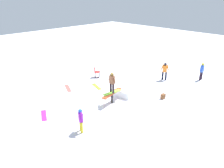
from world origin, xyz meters
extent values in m
plane|color=white|center=(0.00, 0.00, 0.00)|extent=(60.00, 60.00, 0.00)
cylinder|color=black|center=(0.00, 0.00, 0.32)|extent=(0.14, 0.14, 0.63)
cube|color=#A53F1E|center=(0.00, 0.00, 0.67)|extent=(1.89, 0.64, 0.08)
cube|color=white|center=(-1.69, -0.34, 0.25)|extent=(2.06, 1.82, 0.50)
cube|color=#92E33D|center=(0.00, 0.00, 0.73)|extent=(1.36, 0.42, 0.03)
cylinder|color=#281E24|center=(-0.01, -0.13, 1.04)|extent=(0.14, 0.14, 0.60)
cylinder|color=#281E24|center=(0.01, 0.13, 1.04)|extent=(0.14, 0.14, 0.60)
cube|color=brown|center=(0.00, 0.00, 1.60)|extent=(0.24, 0.36, 0.52)
cylinder|color=brown|center=(-0.02, -0.21, 1.72)|extent=(0.11, 0.29, 0.48)
cylinder|color=brown|center=(0.02, 0.21, 1.72)|extent=(0.11, 0.29, 0.48)
sphere|color=brown|center=(0.00, 0.00, 1.97)|extent=(0.22, 0.22, 0.22)
cylinder|color=black|center=(-8.08, 2.29, 0.34)|extent=(0.14, 0.14, 0.69)
cylinder|color=black|center=(-7.83, 2.30, 0.34)|extent=(0.14, 0.14, 0.69)
cube|color=blue|center=(-7.95, 2.29, 0.96)|extent=(0.33, 0.21, 0.54)
cylinder|color=blue|center=(-8.16, 2.29, 1.08)|extent=(0.20, 0.09, 0.48)
cylinder|color=blue|center=(-7.75, 2.30, 1.08)|extent=(0.20, 0.09, 0.48)
sphere|color=yellow|center=(-7.95, 2.29, 1.33)|extent=(0.21, 0.21, 0.21)
cylinder|color=gold|center=(3.33, 1.04, 0.31)|extent=(0.13, 0.13, 0.62)
cylinder|color=gold|center=(3.43, 1.26, 0.31)|extent=(0.13, 0.13, 0.62)
cube|color=purple|center=(3.38, 1.15, 0.87)|extent=(0.30, 0.36, 0.50)
cylinder|color=purple|center=(3.30, 0.98, 0.98)|extent=(0.15, 0.21, 0.45)
cylinder|color=purple|center=(3.46, 1.33, 0.98)|extent=(0.15, 0.21, 0.45)
sphere|color=blue|center=(3.38, 1.15, 1.22)|extent=(0.20, 0.20, 0.20)
cylinder|color=black|center=(-5.76, 0.08, 0.35)|extent=(0.14, 0.14, 0.69)
cylinder|color=black|center=(-5.88, 0.30, 0.35)|extent=(0.14, 0.14, 0.69)
cube|color=orange|center=(-5.82, 0.19, 0.97)|extent=(0.34, 0.39, 0.55)
cylinder|color=orange|center=(-5.72, 0.01, 1.09)|extent=(0.17, 0.22, 0.49)
cylinder|color=orange|center=(-5.92, 0.37, 1.09)|extent=(0.17, 0.22, 0.49)
sphere|color=black|center=(-5.82, 0.19, 1.35)|extent=(0.21, 0.21, 0.21)
cube|color=#93E32D|center=(-0.99, -2.66, 0.01)|extent=(0.65, 1.33, 0.02)
cube|color=#CC279F|center=(3.97, -1.66, 0.01)|extent=(0.80, 1.24, 0.02)
cube|color=#E65E55|center=(0.72, -3.95, 0.01)|extent=(0.82, 1.39, 0.02)
cube|color=#3F3F44|center=(-2.51, -4.02, 0.22)|extent=(0.31, 0.29, 0.44)
cube|color=#3F3F44|center=(-2.26, -4.28, 0.22)|extent=(0.31, 0.29, 0.44)
cube|color=red|center=(-2.38, -4.15, 0.46)|extent=(0.62, 0.62, 0.04)
cube|color=red|center=(-2.25, -4.29, 0.68)|extent=(0.35, 0.33, 0.40)
cube|color=brown|center=(-2.83, 2.03, 0.17)|extent=(0.30, 0.22, 0.34)
camera|label=1|loc=(8.92, 8.94, 6.65)|focal=35.00mm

